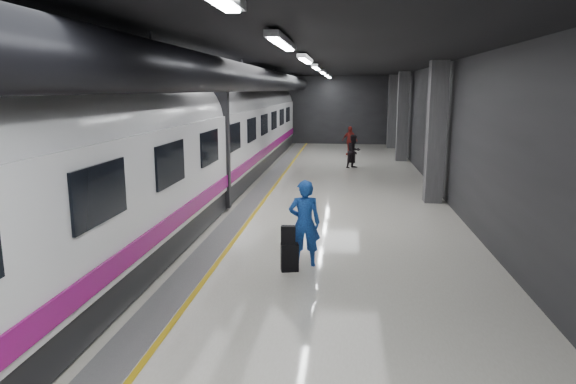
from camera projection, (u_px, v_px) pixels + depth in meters
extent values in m
plane|color=silver|center=(287.00, 212.00, 15.35)|extent=(40.00, 40.00, 0.00)
cube|color=black|center=(287.00, 57.00, 14.47)|extent=(10.00, 40.00, 0.02)
cube|color=#28282B|center=(321.00, 110.00, 34.40)|extent=(10.00, 0.02, 4.50)
cube|color=#28282B|center=(123.00, 135.00, 15.46)|extent=(0.02, 40.00, 4.50)
cube|color=#28282B|center=(464.00, 139.00, 14.36)|extent=(0.02, 40.00, 4.50)
cube|color=slate|center=(243.00, 211.00, 15.50)|extent=(0.65, 39.80, 0.01)
cube|color=gold|center=(256.00, 211.00, 15.45)|extent=(0.10, 39.80, 0.01)
cylinder|color=black|center=(242.00, 77.00, 14.72)|extent=(0.80, 38.00, 0.80)
cube|color=silver|center=(282.00, 41.00, 8.57)|extent=(0.22, 2.60, 0.10)
cube|color=silver|center=(306.00, 59.00, 13.45)|extent=(0.22, 2.60, 0.10)
cube|color=silver|center=(316.00, 67.00, 18.32)|extent=(0.22, 2.60, 0.10)
cube|color=silver|center=(323.00, 72.00, 23.19)|extent=(0.22, 2.60, 0.10)
cube|color=silver|center=(327.00, 75.00, 28.06)|extent=(0.22, 2.60, 0.10)
cube|color=silver|center=(329.00, 77.00, 31.96)|extent=(0.22, 2.60, 0.10)
cube|color=#515154|center=(436.00, 133.00, 16.36)|extent=(0.55, 0.55, 4.50)
cube|color=#515154|center=(403.00, 117.00, 26.10)|extent=(0.55, 0.55, 4.50)
cube|color=#515154|center=(392.00, 112.00, 31.95)|extent=(0.55, 0.55, 4.50)
cube|color=black|center=(181.00, 198.00, 15.64)|extent=(2.80, 38.00, 0.60)
cube|color=white|center=(180.00, 153.00, 15.36)|extent=(2.90, 38.00, 2.20)
cylinder|color=white|center=(178.00, 121.00, 15.18)|extent=(2.80, 38.00, 2.80)
cube|color=#890C68|center=(228.00, 180.00, 15.36)|extent=(0.04, 38.00, 0.35)
cube|color=black|center=(179.00, 144.00, 15.31)|extent=(3.05, 0.25, 3.80)
cube|color=black|center=(100.00, 193.00, 7.33)|extent=(0.05, 1.60, 0.85)
cube|color=black|center=(171.00, 164.00, 10.25)|extent=(0.05, 1.60, 0.85)
cube|color=black|center=(210.00, 147.00, 13.17)|extent=(0.05, 1.60, 0.85)
cube|color=black|center=(235.00, 137.00, 16.10)|extent=(0.05, 1.60, 0.85)
cube|color=black|center=(252.00, 130.00, 19.02)|extent=(0.05, 1.60, 0.85)
cube|color=black|center=(264.00, 124.00, 21.94)|extent=(0.05, 1.60, 0.85)
cube|color=black|center=(274.00, 120.00, 24.87)|extent=(0.05, 1.60, 0.85)
cube|color=black|center=(282.00, 117.00, 27.79)|extent=(0.05, 1.60, 0.85)
cube|color=black|center=(288.00, 114.00, 30.71)|extent=(0.05, 1.60, 0.85)
imported|color=blue|center=(304.00, 223.00, 10.56)|extent=(0.71, 0.51, 1.82)
cube|color=black|center=(290.00, 257.00, 10.35)|extent=(0.39, 0.30, 0.57)
cube|color=black|center=(288.00, 235.00, 10.24)|extent=(0.28, 0.15, 0.38)
imported|color=black|center=(354.00, 151.00, 23.88)|extent=(0.95, 0.95, 1.56)
imported|color=maroon|center=(350.00, 141.00, 28.72)|extent=(1.01, 0.76, 1.59)
cube|color=black|center=(352.00, 158.00, 25.75)|extent=(0.35, 0.26, 0.47)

